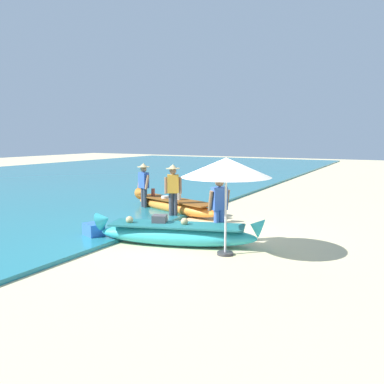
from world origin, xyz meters
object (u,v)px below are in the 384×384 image
(person_tourist_customer, at_px, (219,206))
(patio_umbrella_large, at_px, (226,168))
(boat_cyan_foreground, at_px, (177,233))
(boat_orange_midground, at_px, (175,205))
(person_vendor_assistant, at_px, (144,183))
(cooler_box, at_px, (94,231))
(person_vendor_hatted, at_px, (173,187))

(person_tourist_customer, bearing_deg, patio_umbrella_large, -57.50)
(boat_cyan_foreground, relative_size, boat_orange_midground, 0.99)
(boat_orange_midground, distance_m, patio_umbrella_large, 5.26)
(person_vendor_assistant, bearing_deg, boat_orange_midground, -1.47)
(person_tourist_customer, height_order, patio_umbrella_large, patio_umbrella_large)
(person_vendor_assistant, bearing_deg, person_tourist_customer, -33.14)
(person_vendor_assistant, distance_m, cooler_box, 4.25)
(person_vendor_assistant, distance_m, patio_umbrella_large, 6.07)
(boat_cyan_foreground, bearing_deg, person_tourist_customer, 40.94)
(boat_cyan_foreground, relative_size, person_vendor_hatted, 2.37)
(person_vendor_hatted, height_order, patio_umbrella_large, patio_umbrella_large)
(boat_cyan_foreground, relative_size, cooler_box, 8.35)
(boat_cyan_foreground, bearing_deg, cooler_box, -166.22)
(person_vendor_assistant, xyz_separation_m, cooler_box, (1.25, -3.99, -0.76))
(patio_umbrella_large, bearing_deg, person_vendor_assistant, 142.82)
(boat_orange_midground, distance_m, person_tourist_customer, 4.04)
(boat_cyan_foreground, relative_size, person_vendor_assistant, 2.46)
(person_tourist_customer, bearing_deg, person_vendor_hatted, 142.00)
(person_tourist_customer, distance_m, patio_umbrella_large, 1.45)
(person_vendor_assistant, bearing_deg, person_vendor_hatted, -24.80)
(person_vendor_hatted, relative_size, person_vendor_assistant, 1.04)
(person_tourist_customer, bearing_deg, cooler_box, -157.51)
(boat_cyan_foreground, distance_m, boat_orange_midground, 4.02)
(patio_umbrella_large, xyz_separation_m, cooler_box, (-3.52, -0.37, -1.74))
(person_vendor_assistant, height_order, cooler_box, person_vendor_assistant)
(boat_cyan_foreground, relative_size, patio_umbrella_large, 1.91)
(person_tourist_customer, xyz_separation_m, patio_umbrella_large, (0.55, -0.86, 1.03))
(patio_umbrella_large, bearing_deg, person_tourist_customer, 122.50)
(boat_cyan_foreground, height_order, person_vendor_assistant, person_vendor_assistant)
(person_tourist_customer, xyz_separation_m, person_vendor_assistant, (-4.22, 2.76, 0.05))
(patio_umbrella_large, bearing_deg, boat_cyan_foreground, 173.13)
(boat_orange_midground, distance_m, cooler_box, 3.95)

